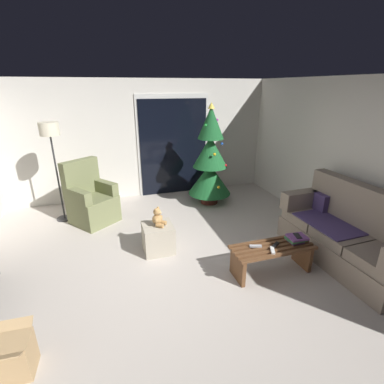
{
  "coord_description": "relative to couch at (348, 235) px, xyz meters",
  "views": [
    {
      "loc": [
        -0.79,
        -3.07,
        2.35
      ],
      "look_at": [
        0.4,
        0.7,
        0.85
      ],
      "focal_mm": 26.26,
      "sensor_mm": 36.0,
      "label": 1
    }
  ],
  "objects": [
    {
      "name": "ground_plane",
      "position": [
        -2.32,
        0.44,
        -0.4
      ],
      "size": [
        7.0,
        7.0,
        0.0
      ],
      "primitive_type": "plane",
      "color": "#BCB2A8"
    },
    {
      "name": "wall_back",
      "position": [
        -2.32,
        3.5,
        0.85
      ],
      "size": [
        5.72,
        0.12,
        2.5
      ],
      "primitive_type": "cube",
      "color": "silver",
      "rests_on": "ground"
    },
    {
      "name": "wall_right",
      "position": [
        0.54,
        0.44,
        0.85
      ],
      "size": [
        0.12,
        6.0,
        2.5
      ],
      "primitive_type": "cube",
      "color": "silver",
      "rests_on": "ground"
    },
    {
      "name": "patio_door_frame",
      "position": [
        -1.63,
        3.43,
        0.7
      ],
      "size": [
        1.6,
        0.02,
        2.2
      ],
      "primitive_type": "cube",
      "color": "silver",
      "rests_on": "ground"
    },
    {
      "name": "patio_door_glass",
      "position": [
        -1.63,
        3.41,
        0.65
      ],
      "size": [
        1.5,
        0.02,
        2.1
      ],
      "primitive_type": "cube",
      "color": "black",
      "rests_on": "ground"
    },
    {
      "name": "couch",
      "position": [
        0.0,
        0.0,
        0.0
      ],
      "size": [
        0.83,
        1.96,
        1.08
      ],
      "color": "gray",
      "rests_on": "ground"
    },
    {
      "name": "coffee_table",
      "position": [
        -1.15,
        0.07,
        -0.14
      ],
      "size": [
        1.1,
        0.4,
        0.4
      ],
      "color": "brown",
      "rests_on": "ground"
    },
    {
      "name": "remote_black",
      "position": [
        -1.12,
        0.07,
        0.01
      ],
      "size": [
        0.15,
        0.12,
        0.02
      ],
      "primitive_type": "cube",
      "rotation": [
        0.0,
        0.0,
        2.15
      ],
      "color": "black",
      "rests_on": "coffee_table"
    },
    {
      "name": "remote_white",
      "position": [
        -1.22,
        -0.03,
        0.01
      ],
      "size": [
        0.1,
        0.16,
        0.02
      ],
      "primitive_type": "cube",
      "rotation": [
        0.0,
        0.0,
        2.72
      ],
      "color": "silver",
      "rests_on": "coffee_table"
    },
    {
      "name": "remote_silver",
      "position": [
        -1.38,
        0.12,
        0.01
      ],
      "size": [
        0.16,
        0.09,
        0.02
      ],
      "primitive_type": "cube",
      "rotation": [
        0.0,
        0.0,
        4.41
      ],
      "color": "#ADADB2",
      "rests_on": "coffee_table"
    },
    {
      "name": "book_stack",
      "position": [
        -0.8,
        0.07,
        0.05
      ],
      "size": [
        0.26,
        0.23,
        0.09
      ],
      "color": "#6B3D7A",
      "rests_on": "coffee_table"
    },
    {
      "name": "cell_phone",
      "position": [
        -0.79,
        0.06,
        0.09
      ],
      "size": [
        0.1,
        0.16,
        0.01
      ],
      "primitive_type": "cube",
      "rotation": [
        0.0,
        0.0,
        -0.25
      ],
      "color": "black",
      "rests_on": "book_stack"
    },
    {
      "name": "christmas_tree",
      "position": [
        -1.08,
        2.57,
        0.51
      ],
      "size": [
        0.88,
        0.88,
        2.06
      ],
      "color": "#4C1E19",
      "rests_on": "ground"
    },
    {
      "name": "armchair",
      "position": [
        -3.44,
        2.4,
        0.0
      ],
      "size": [
        0.96,
        0.96,
        1.13
      ],
      "color": "olive",
      "rests_on": "ground"
    },
    {
      "name": "floor_lamp",
      "position": [
        -3.96,
        2.64,
        1.11
      ],
      "size": [
        0.32,
        0.32,
        1.78
      ],
      "color": "#2D2D30",
      "rests_on": "ground"
    },
    {
      "name": "ottoman",
      "position": [
        -2.48,
        1.05,
        -0.19
      ],
      "size": [
        0.44,
        0.44,
        0.42
      ],
      "primitive_type": "cube",
      "color": "#B2A893",
      "rests_on": "ground"
    },
    {
      "name": "teddy_bear_honey",
      "position": [
        -2.47,
        1.04,
        0.14
      ],
      "size": [
        0.22,
        0.21,
        0.29
      ],
      "color": "tan",
      "rests_on": "ottoman"
    },
    {
      "name": "cardboard_box_open_near_shelf",
      "position": [
        -4.07,
        -0.51,
        -0.22
      ],
      "size": [
        0.37,
        0.45,
        0.41
      ],
      "color": "tan",
      "rests_on": "ground"
    }
  ]
}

